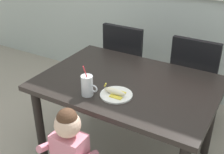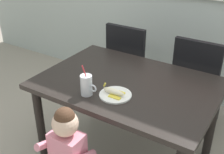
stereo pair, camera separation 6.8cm
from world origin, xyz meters
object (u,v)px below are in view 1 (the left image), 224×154
dining_chair_left (127,62)px  snack_plate (116,95)px  dining_chair_right (195,78)px  milk_cup (87,87)px  dining_table (127,93)px  toddler_standing (70,149)px  peeled_banana (115,92)px

dining_chair_left → snack_plate: 1.05m
dining_chair_right → milk_cup: bearing=64.6°
dining_table → dining_chair_left: (-0.38, 0.72, -0.11)m
dining_table → dining_chair_left: 0.82m
dining_chair_left → dining_chair_right: size_ratio=1.00×
dining_chair_left → toddler_standing: 1.38m
dining_chair_left → milk_cup: milk_cup is taller
dining_table → dining_chair_left: dining_chair_left is taller
snack_plate → peeled_banana: 0.03m
dining_table → dining_chair_right: bearing=64.8°
snack_plate → dining_chair_right: bearing=71.6°
toddler_standing → milk_cup: (-0.06, 0.31, 0.30)m
dining_table → snack_plate: size_ratio=5.86×
dining_chair_left → dining_chair_right: same height
dining_chair_left → dining_chair_right: (0.72, 0.00, 0.00)m
dining_chair_right → dining_table: bearing=64.8°
dining_table → milk_cup: size_ratio=5.47×
dining_chair_right → peeled_banana: bearing=71.3°
snack_plate → dining_chair_left: bearing=113.0°
milk_cup → snack_plate: milk_cup is taller
dining_table → toddler_standing: (-0.09, -0.63, -0.13)m
toddler_standing → dining_chair_left: bearing=101.9°
toddler_standing → milk_cup: 0.44m
milk_cup → toddler_standing: bearing=-78.8°
dining_table → peeled_banana: 0.26m
dining_chair_left → peeled_banana: dining_chair_left is taller
dining_chair_right → snack_plate: bearing=71.6°
dining_chair_right → toddler_standing: dining_chair_right is taller
dining_chair_right → dining_chair_left: bearing=0.0°
toddler_standing → snack_plate: (0.12, 0.41, 0.24)m
peeled_banana → dining_table: bearing=94.3°
dining_chair_right → peeled_banana: 1.04m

